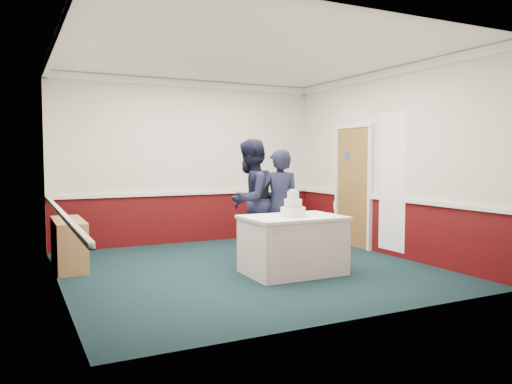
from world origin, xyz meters
name	(u,v)px	position (x,y,z in m)	size (l,w,h in m)	color
ground	(247,268)	(0.00, 0.00, 0.00)	(5.00, 5.00, 0.00)	#112A2A
room_shell	(235,132)	(0.08, 0.61, 1.97)	(5.00, 5.00, 3.00)	silver
sideboard	(69,244)	(-2.28, 1.16, 0.35)	(0.41, 1.20, 0.70)	tan
cake_table	(293,244)	(0.43, -0.55, 0.40)	(1.32, 0.92, 0.79)	white
wedding_cake	(293,208)	(0.43, -0.55, 0.90)	(0.35, 0.35, 0.36)	white
cake_knife	(299,218)	(0.40, -0.75, 0.79)	(0.01, 0.22, 0.01)	silver
champagne_flute	(335,206)	(0.93, -0.83, 0.93)	(0.05, 0.05, 0.21)	silver
person_man	(250,201)	(0.25, 0.41, 0.93)	(0.90, 0.70, 1.86)	black
person_woman	(279,206)	(0.59, 0.13, 0.85)	(0.62, 0.41, 1.71)	black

